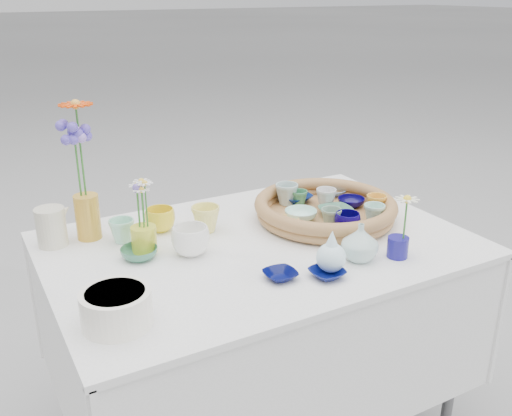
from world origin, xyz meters
TOP-DOWN VIEW (x-y plane):
  - wicker_tray at (0.28, 0.05)m, footprint 0.47×0.47m
  - tray_ceramic_0 at (0.26, 0.20)m, footprint 0.13×0.13m
  - tray_ceramic_1 at (0.41, 0.07)m, footprint 0.10×0.10m
  - tray_ceramic_2 at (0.44, -0.02)m, footprint 0.09×0.09m
  - tray_ceramic_3 at (0.31, 0.03)m, footprint 0.12×0.12m
  - tray_ceramic_4 at (0.24, -0.04)m, footprint 0.08×0.08m
  - tray_ceramic_5 at (0.19, 0.05)m, footprint 0.11×0.11m
  - tray_ceramic_6 at (0.22, 0.20)m, footprint 0.11×0.11m
  - tray_ceramic_7 at (0.33, 0.11)m, footprint 0.08×0.08m
  - tray_ceramic_8 at (0.41, 0.20)m, footprint 0.11×0.11m
  - tray_ceramic_9 at (0.26, -0.10)m, footprint 0.08×0.08m
  - tray_ceramic_10 at (0.11, 0.02)m, footprint 0.11×0.11m
  - tray_ceramic_11 at (0.37, -0.08)m, footprint 0.08×0.08m
  - tray_ceramic_12 at (0.25, 0.17)m, footprint 0.07×0.07m
  - loose_ceramic_0 at (-0.23, 0.23)m, footprint 0.12×0.12m
  - loose_ceramic_1 at (-0.11, 0.16)m, footprint 0.10×0.10m
  - loose_ceramic_2 at (-0.36, 0.07)m, footprint 0.11×0.11m
  - loose_ceramic_3 at (-0.22, 0.02)m, footprint 0.15×0.15m
  - loose_ceramic_4 at (-0.07, -0.23)m, footprint 0.09×0.09m
  - loose_ceramic_5 at (-0.36, 0.20)m, footprint 0.10×0.10m
  - loose_ceramic_6 at (0.05, -0.29)m, footprint 0.10×0.10m
  - fluted_bowl at (-0.51, -0.24)m, footprint 0.17×0.17m
  - bud_vase_paleblue at (0.08, -0.26)m, footprint 0.08×0.08m
  - bud_vase_seafoam at (0.19, -0.24)m, footprint 0.14×0.14m
  - bud_vase_cobalt at (0.30, -0.28)m, footprint 0.06×0.06m
  - single_daisy at (0.31, -0.29)m, footprint 0.08×0.08m
  - tall_vase_yellow at (-0.45, 0.28)m, footprint 0.08×0.08m
  - gerbera at (-0.44, 0.29)m, footprint 0.12×0.12m
  - hydrangea at (-0.46, 0.29)m, footprint 0.09×0.09m
  - white_pitcher at (-0.56, 0.28)m, footprint 0.14×0.12m
  - daisy_cup at (-0.33, 0.10)m, footprint 0.09×0.09m
  - daisy_posy at (-0.33, 0.12)m, footprint 0.08×0.08m

SIDE VIEW (x-z plane):
  - loose_ceramic_4 at x=-0.07m, z-range 0.77..0.79m
  - loose_ceramic_6 at x=0.05m, z-range 0.77..0.79m
  - loose_ceramic_2 at x=-0.36m, z-range 0.77..0.80m
  - tray_ceramic_8 at x=0.41m, z-range 0.78..0.81m
  - bud_vase_cobalt at x=0.30m, z-range 0.77..0.83m
  - tray_ceramic_3 at x=0.31m, z-range 0.78..0.81m
  - tray_ceramic_0 at x=0.26m, z-range 0.78..0.81m
  - tray_ceramic_10 at x=0.11m, z-range 0.78..0.81m
  - tray_ceramic_1 at x=0.41m, z-range 0.78..0.81m
  - tray_ceramic_5 at x=0.19m, z-range 0.78..0.82m
  - loose_ceramic_5 at x=-0.36m, z-range 0.77..0.84m
  - loose_ceramic_0 at x=-0.23m, z-range 0.77..0.84m
  - wicker_tray at x=0.28m, z-range 0.77..0.84m
  - daisy_cup at x=-0.33m, z-range 0.77..0.84m
  - loose_ceramic_1 at x=-0.11m, z-range 0.77..0.85m
  - fluted_bowl at x=-0.51m, z-range 0.77..0.85m
  - loose_ceramic_3 at x=-0.22m, z-range 0.76..0.85m
  - tray_ceramic_12 at x=0.25m, z-range 0.78..0.84m
  - tray_ceramic_4 at x=0.24m, z-range 0.78..0.84m
  - tray_ceramic_2 at x=0.44m, z-range 0.78..0.85m
  - tray_ceramic_9 at x=0.26m, z-range 0.78..0.85m
  - tray_ceramic_11 at x=0.37m, z-range 0.78..0.85m
  - tray_ceramic_7 at x=0.33m, z-range 0.78..0.85m
  - bud_vase_seafoam at x=0.19m, z-range 0.77..0.87m
  - tray_ceramic_6 at x=0.22m, z-range 0.78..0.86m
  - white_pitcher at x=-0.56m, z-range 0.77..0.88m
  - bud_vase_paleblue at x=0.08m, z-range 0.77..0.89m
  - tall_vase_yellow at x=-0.45m, z-range 0.77..0.91m
  - single_daisy at x=0.31m, z-range 0.82..0.96m
  - daisy_posy at x=-0.33m, z-range 0.84..0.99m
  - hydrangea at x=-0.46m, z-range 0.87..1.14m
  - gerbera at x=-0.44m, z-range 0.90..1.19m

